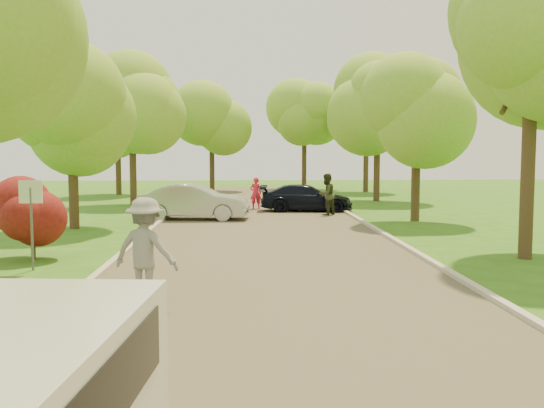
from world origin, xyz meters
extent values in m
plane|color=#2E5F16|center=(0.00, 0.00, 0.00)|extent=(100.00, 100.00, 0.00)
cube|color=#4C4438|center=(0.00, 8.00, 0.01)|extent=(8.00, 60.00, 0.01)
cube|color=#B2AD9E|center=(-4.05, 8.00, 0.06)|extent=(0.18, 60.00, 0.12)
cube|color=#B2AD9E|center=(4.05, 8.00, 0.06)|extent=(0.18, 60.00, 0.12)
cylinder|color=#59595E|center=(-5.80, 4.00, 1.00)|extent=(0.06, 0.06, 2.00)
cube|color=white|center=(-5.80, 4.00, 1.90)|extent=(0.55, 0.04, 0.55)
cylinder|color=#382619|center=(-6.30, 5.50, 0.35)|extent=(0.12, 0.12, 0.70)
sphere|color=#590F0F|center=(-6.30, 5.50, 1.10)|extent=(1.70, 1.70, 1.70)
cylinder|color=#382619|center=(-7.00, 12.00, 1.57)|extent=(0.36, 0.36, 3.15)
sphere|color=olive|center=(-7.00, 12.00, 4.41)|extent=(4.20, 4.20, 4.20)
sphere|color=olive|center=(-6.37, 12.00, 5.04)|extent=(3.15, 3.15, 3.15)
cylinder|color=#382619|center=(-6.60, 22.00, 1.91)|extent=(0.36, 0.36, 3.83)
sphere|color=olive|center=(-6.60, 22.00, 5.27)|extent=(4.80, 4.80, 4.80)
sphere|color=olive|center=(-5.88, 22.00, 5.99)|extent=(3.60, 3.60, 3.60)
cylinder|color=#382619|center=(6.80, 5.00, 1.91)|extent=(0.36, 0.36, 3.83)
sphere|color=olive|center=(6.80, 5.00, 5.33)|extent=(5.00, 5.00, 5.00)
cylinder|color=#382619|center=(6.40, 14.00, 1.69)|extent=(0.36, 0.36, 3.38)
sphere|color=olive|center=(6.40, 14.00, 4.70)|extent=(4.40, 4.40, 4.40)
sphere|color=olive|center=(7.06, 14.00, 5.36)|extent=(3.30, 3.30, 3.30)
cylinder|color=#382619|center=(7.00, 24.00, 2.02)|extent=(0.36, 0.36, 4.05)
sphere|color=olive|center=(7.00, 24.00, 5.61)|extent=(5.20, 5.20, 5.20)
sphere|color=olive|center=(7.78, 24.00, 6.39)|extent=(3.90, 3.90, 3.90)
cylinder|color=#382619|center=(-9.00, 30.00, 1.80)|extent=(0.36, 0.36, 3.60)
sphere|color=olive|center=(-9.00, 30.00, 5.10)|extent=(5.00, 5.00, 5.00)
sphere|color=olive|center=(-8.25, 30.00, 5.85)|extent=(3.75, 3.75, 3.75)
cylinder|color=#382619|center=(8.00, 32.00, 1.91)|extent=(0.36, 0.36, 3.83)
sphere|color=olive|center=(8.00, 32.00, 5.33)|extent=(5.00, 5.00, 5.00)
sphere|color=olive|center=(8.75, 32.00, 6.08)|extent=(3.75, 3.75, 3.75)
cylinder|color=#382619|center=(-3.00, 34.00, 1.69)|extent=(0.36, 0.36, 3.38)
sphere|color=olive|center=(-3.00, 34.00, 4.81)|extent=(4.80, 4.80, 4.80)
sphere|color=olive|center=(-2.28, 34.00, 5.53)|extent=(3.60, 3.60, 3.60)
cylinder|color=#382619|center=(4.00, 36.00, 1.80)|extent=(0.36, 0.36, 3.60)
sphere|color=olive|center=(4.00, 36.00, 5.10)|extent=(5.00, 5.00, 5.00)
sphere|color=olive|center=(4.75, 36.00, 5.85)|extent=(3.75, 3.75, 3.75)
imported|color=#A9A9AE|center=(-2.78, 14.79, 0.75)|extent=(4.68, 2.04, 1.50)
imported|color=black|center=(2.30, 18.14, 0.64)|extent=(4.54, 2.14, 1.28)
cube|color=black|center=(-2.50, 0.25, 0.11)|extent=(0.59, 1.01, 0.02)
cylinder|color=#BFCC4C|center=(-2.30, 0.55, 0.05)|extent=(0.06, 0.08, 0.08)
cylinder|color=#BFCC4C|center=(-2.47, 0.61, 0.05)|extent=(0.06, 0.08, 0.08)
cylinder|color=#BFCC4C|center=(-2.53, -0.11, 0.05)|extent=(0.06, 0.08, 0.08)
cylinder|color=#BFCC4C|center=(-2.70, -0.05, 0.05)|extent=(0.06, 0.08, 0.08)
imported|color=gray|center=(-2.50, 0.25, 1.08)|extent=(1.40, 1.08, 1.91)
imported|color=red|center=(-0.10, 19.39, 0.79)|extent=(0.61, 0.44, 1.59)
imported|color=#2F331F|center=(3.01, 16.28, 0.94)|extent=(1.15, 1.14, 1.88)
camera|label=1|loc=(-0.73, -10.67, 2.86)|focal=40.00mm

